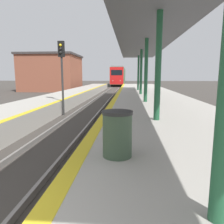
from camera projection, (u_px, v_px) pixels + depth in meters
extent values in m
cube|color=black|center=(119.00, 84.00, 54.26)|extent=(2.46, 16.71, 0.55)
cube|color=#477247|center=(119.00, 76.00, 53.92)|extent=(2.89, 18.57, 3.60)
cube|color=red|center=(117.00, 76.00, 44.87)|extent=(2.83, 0.16, 3.53)
cube|color=black|center=(117.00, 73.00, 44.70)|extent=(2.31, 0.06, 1.08)
cube|color=slate|center=(119.00, 68.00, 53.60)|extent=(2.46, 17.64, 0.24)
sphere|color=white|center=(113.00, 81.00, 45.03)|extent=(0.18, 0.18, 0.18)
sphere|color=white|center=(120.00, 81.00, 44.91)|extent=(0.18, 0.18, 0.18)
cylinder|color=#2D2D2D|center=(63.00, 87.00, 13.04)|extent=(0.12, 0.12, 3.45)
cube|color=black|center=(61.00, 49.00, 12.68)|extent=(0.36, 0.20, 0.90)
sphere|color=yellow|center=(60.00, 45.00, 12.52)|extent=(0.16, 0.16, 0.16)
sphere|color=black|center=(61.00, 49.00, 12.55)|extent=(0.16, 0.16, 0.16)
sphere|color=black|center=(61.00, 52.00, 12.58)|extent=(0.16, 0.16, 0.16)
cylinder|color=#1E5133|center=(158.00, 67.00, 7.28)|extent=(0.21, 0.21, 3.59)
cylinder|color=#1E5133|center=(146.00, 71.00, 12.53)|extent=(0.21, 0.21, 3.59)
cylinder|color=#1E5133|center=(141.00, 72.00, 17.79)|extent=(0.21, 0.21, 3.59)
cylinder|color=#1E5133|center=(138.00, 73.00, 23.04)|extent=(0.21, 0.21, 3.59)
cube|color=#515156|center=(147.00, 36.00, 12.22)|extent=(3.40, 26.71, 0.20)
cylinder|color=#384C38|center=(117.00, 135.00, 4.10)|extent=(0.55, 0.55, 0.81)
cylinder|color=#262626|center=(117.00, 113.00, 4.03)|extent=(0.58, 0.58, 0.06)
cube|color=brown|center=(52.00, 74.00, 34.78)|extent=(8.08, 7.93, 5.37)
cube|color=#383333|center=(51.00, 55.00, 34.31)|extent=(8.49, 8.33, 0.30)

